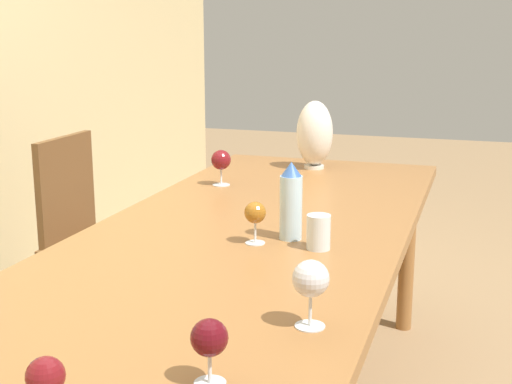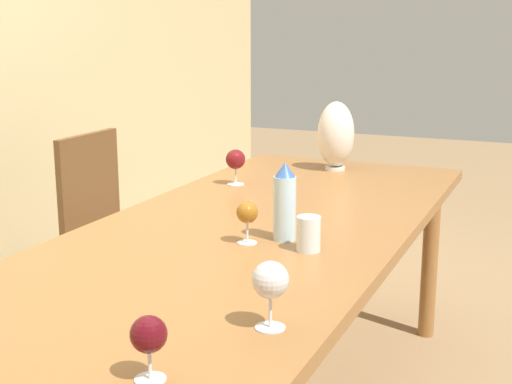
{
  "view_description": "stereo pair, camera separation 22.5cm",
  "coord_description": "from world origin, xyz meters",
  "px_view_note": "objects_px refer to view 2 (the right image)",
  "views": [
    {
      "loc": [
        -1.9,
        -0.68,
        1.36
      ],
      "look_at": [
        0.19,
        0.0,
        0.85
      ],
      "focal_mm": 50.0,
      "sensor_mm": 36.0,
      "label": 1
    },
    {
      "loc": [
        -1.82,
        -0.89,
        1.36
      ],
      "look_at": [
        0.19,
        0.0,
        0.85
      ],
      "focal_mm": 50.0,
      "sensor_mm": 36.0,
      "label": 2
    }
  ],
  "objects_px": {
    "water_bottle": "(285,203)",
    "wine_glass_2": "(270,281)",
    "water_tumbler": "(309,234)",
    "vase": "(336,135)",
    "wine_glass_0": "(236,160)",
    "wine_glass_3": "(247,214)",
    "wine_glass_4": "(149,336)",
    "chair_far": "(117,230)"
  },
  "relations": [
    {
      "from": "water_bottle",
      "to": "wine_glass_0",
      "type": "relative_size",
      "value": 1.64
    },
    {
      "from": "water_bottle",
      "to": "chair_far",
      "type": "bearing_deg",
      "value": 59.61
    },
    {
      "from": "wine_glass_2",
      "to": "wine_glass_0",
      "type": "bearing_deg",
      "value": 28.48
    },
    {
      "from": "vase",
      "to": "water_tumbler",
      "type": "bearing_deg",
      "value": -165.96
    },
    {
      "from": "wine_glass_0",
      "to": "water_tumbler",
      "type": "bearing_deg",
      "value": -141.13
    },
    {
      "from": "wine_glass_0",
      "to": "wine_glass_3",
      "type": "xyz_separation_m",
      "value": [
        -0.69,
        -0.36,
        -0.01
      ]
    },
    {
      "from": "vase",
      "to": "wine_glass_3",
      "type": "relative_size",
      "value": 2.4
    },
    {
      "from": "wine_glass_3",
      "to": "vase",
      "type": "bearing_deg",
      "value": 4.86
    },
    {
      "from": "water_tumbler",
      "to": "vase",
      "type": "distance_m",
      "value": 1.16
    },
    {
      "from": "wine_glass_4",
      "to": "chair_far",
      "type": "distance_m",
      "value": 1.88
    },
    {
      "from": "water_bottle",
      "to": "wine_glass_0",
      "type": "xyz_separation_m",
      "value": [
        0.61,
        0.45,
        -0.01
      ]
    },
    {
      "from": "water_tumbler",
      "to": "wine_glass_3",
      "type": "height_order",
      "value": "wine_glass_3"
    },
    {
      "from": "chair_far",
      "to": "wine_glass_4",
      "type": "bearing_deg",
      "value": -143.16
    },
    {
      "from": "wine_glass_2",
      "to": "vase",
      "type": "bearing_deg",
      "value": 13.17
    },
    {
      "from": "water_tumbler",
      "to": "chair_far",
      "type": "relative_size",
      "value": 0.11
    },
    {
      "from": "wine_glass_2",
      "to": "wine_glass_4",
      "type": "distance_m",
      "value": 0.31
    },
    {
      "from": "wine_glass_0",
      "to": "chair_far",
      "type": "distance_m",
      "value": 0.66
    },
    {
      "from": "vase",
      "to": "wine_glass_0",
      "type": "relative_size",
      "value": 2.11
    },
    {
      "from": "vase",
      "to": "wine_glass_0",
      "type": "xyz_separation_m",
      "value": [
        -0.44,
        0.27,
        -0.06
      ]
    },
    {
      "from": "water_bottle",
      "to": "wine_glass_2",
      "type": "bearing_deg",
      "value": -161.02
    },
    {
      "from": "water_bottle",
      "to": "vase",
      "type": "xyz_separation_m",
      "value": [
        1.05,
        0.18,
        0.04
      ]
    },
    {
      "from": "vase",
      "to": "wine_glass_2",
      "type": "xyz_separation_m",
      "value": [
        -1.65,
        -0.39,
        -0.05
      ]
    },
    {
      "from": "wine_glass_0",
      "to": "wine_glass_4",
      "type": "distance_m",
      "value": 1.59
    },
    {
      "from": "wine_glass_2",
      "to": "water_tumbler",
      "type": "bearing_deg",
      "value": 11.27
    },
    {
      "from": "water_bottle",
      "to": "water_tumbler",
      "type": "distance_m",
      "value": 0.14
    },
    {
      "from": "wine_glass_3",
      "to": "chair_far",
      "type": "height_order",
      "value": "chair_far"
    },
    {
      "from": "wine_glass_0",
      "to": "wine_glass_2",
      "type": "xyz_separation_m",
      "value": [
        -1.21,
        -0.65,
        0.01
      ]
    },
    {
      "from": "vase",
      "to": "wine_glass_2",
      "type": "height_order",
      "value": "vase"
    },
    {
      "from": "vase",
      "to": "water_bottle",
      "type": "bearing_deg",
      "value": -170.25
    },
    {
      "from": "water_bottle",
      "to": "wine_glass_4",
      "type": "xyz_separation_m",
      "value": [
        -0.89,
        -0.1,
        -0.03
      ]
    },
    {
      "from": "water_bottle",
      "to": "wine_glass_4",
      "type": "relative_size",
      "value": 1.9
    },
    {
      "from": "wine_glass_2",
      "to": "wine_glass_3",
      "type": "height_order",
      "value": "wine_glass_2"
    },
    {
      "from": "water_tumbler",
      "to": "vase",
      "type": "xyz_separation_m",
      "value": [
        1.12,
        0.28,
        0.1
      ]
    },
    {
      "from": "water_bottle",
      "to": "wine_glass_3",
      "type": "height_order",
      "value": "water_bottle"
    },
    {
      "from": "wine_glass_3",
      "to": "chair_far",
      "type": "distance_m",
      "value": 1.19
    },
    {
      "from": "wine_glass_2",
      "to": "chair_far",
      "type": "distance_m",
      "value": 1.74
    },
    {
      "from": "wine_glass_3",
      "to": "wine_glass_4",
      "type": "distance_m",
      "value": 0.83
    },
    {
      "from": "water_bottle",
      "to": "wine_glass_3",
      "type": "bearing_deg",
      "value": 131.84
    },
    {
      "from": "water_bottle",
      "to": "wine_glass_3",
      "type": "distance_m",
      "value": 0.12
    },
    {
      "from": "wine_glass_2",
      "to": "chair_far",
      "type": "relative_size",
      "value": 0.16
    },
    {
      "from": "water_bottle",
      "to": "wine_glass_2",
      "type": "relative_size",
      "value": 1.58
    },
    {
      "from": "wine_glass_3",
      "to": "chair_far",
      "type": "xyz_separation_m",
      "value": [
        0.67,
        0.93,
        -0.34
      ]
    }
  ]
}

